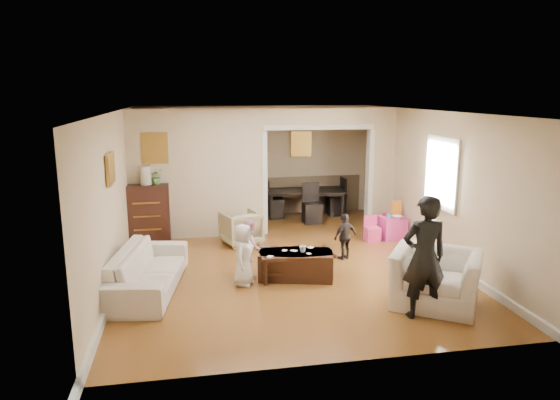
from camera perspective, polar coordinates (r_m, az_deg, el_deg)
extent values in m
plane|color=#986127|center=(8.99, 0.23, -6.82)|extent=(7.00, 7.00, 0.00)
cube|color=beige|center=(10.29, -9.19, 2.92)|extent=(2.75, 0.18, 2.60)
cube|color=beige|center=(11.05, 11.23, 3.47)|extent=(0.55, 0.18, 2.60)
cube|color=beige|center=(10.51, 4.40, 9.40)|extent=(2.22, 0.18, 0.35)
cube|color=white|center=(9.14, 17.81, 2.93)|extent=(0.03, 0.95, 1.10)
cube|color=brown|center=(10.13, -13.97, 5.72)|extent=(0.45, 0.03, 0.55)
cube|color=brown|center=(7.92, -18.60, 3.37)|extent=(0.03, 0.55, 0.40)
cube|color=brown|center=(12.15, 2.37, 6.36)|extent=(0.45, 0.03, 0.55)
imported|color=beige|center=(7.86, -14.69, -7.62)|extent=(1.18, 2.28, 0.63)
imported|color=tan|center=(9.90, -4.44, -3.13)|extent=(0.87, 0.88, 0.64)
imported|color=beige|center=(7.42, 17.18, -8.44)|extent=(1.54, 1.50, 0.76)
cube|color=#35160F|center=(10.25, -14.69, -1.48)|extent=(0.84, 0.47, 1.15)
cylinder|color=beige|center=(10.11, -14.92, 2.70)|extent=(0.22, 0.22, 0.36)
imported|color=#4A7935|center=(10.10, -13.78, 2.61)|extent=(0.28, 0.24, 0.31)
cube|color=#351A11|center=(8.12, 1.80, -7.30)|extent=(1.27, 0.86, 0.44)
imported|color=white|center=(8.01, 2.59, -5.56)|extent=(0.13, 0.13, 0.10)
cube|color=#EF3EA7|center=(10.48, 12.52, -3.06)|extent=(0.50, 0.50, 0.45)
cube|color=yellow|center=(10.52, 13.00, -0.90)|extent=(0.20, 0.08, 0.30)
cylinder|color=#26ACC1|center=(10.33, 12.18, -1.73)|extent=(0.08, 0.08, 0.08)
cube|color=red|center=(10.48, 11.72, -1.60)|extent=(0.10, 0.09, 0.05)
imported|color=silver|center=(10.33, 13.09, -1.87)|extent=(0.21, 0.21, 0.05)
imported|color=black|center=(12.07, 2.91, -0.31)|extent=(1.97, 1.30, 0.65)
imported|color=black|center=(6.83, 15.98, -6.23)|extent=(0.60, 0.40, 1.64)
imported|color=silver|center=(7.77, -4.13, -6.19)|extent=(0.47, 0.56, 0.96)
imported|color=pink|center=(8.22, -3.43, -5.32)|extent=(0.39, 0.48, 0.92)
imported|color=black|center=(9.01, 7.36, -4.10)|extent=(0.53, 0.39, 0.83)
cube|color=white|center=(8.27, 3.51, -5.36)|extent=(0.13, 0.13, 0.00)
cube|color=white|center=(8.09, 1.59, -5.74)|extent=(0.13, 0.13, 0.00)
cube|color=white|center=(7.81, -1.13, -6.39)|extent=(0.12, 0.13, 0.00)
cube|color=white|center=(8.11, 0.52, -5.69)|extent=(0.10, 0.11, 0.00)
cube|color=white|center=(7.95, 3.27, -6.07)|extent=(0.08, 0.09, 0.00)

